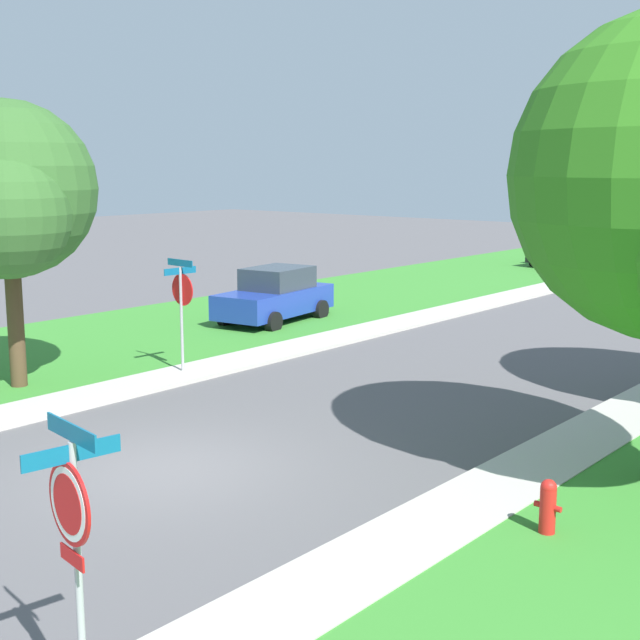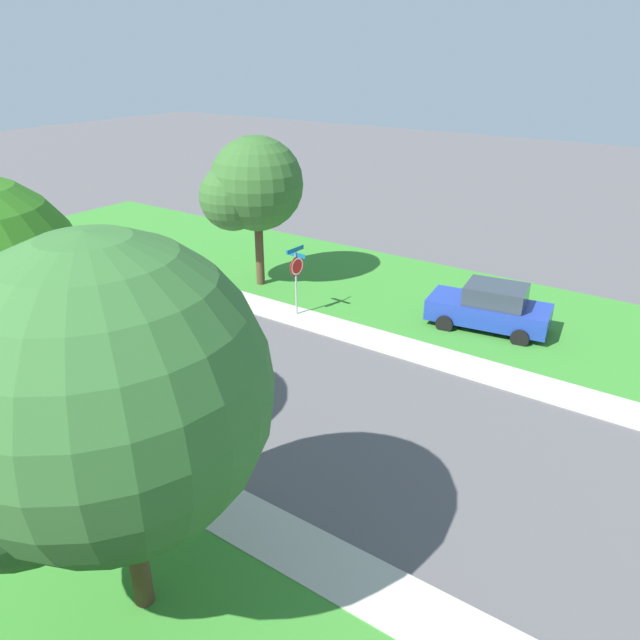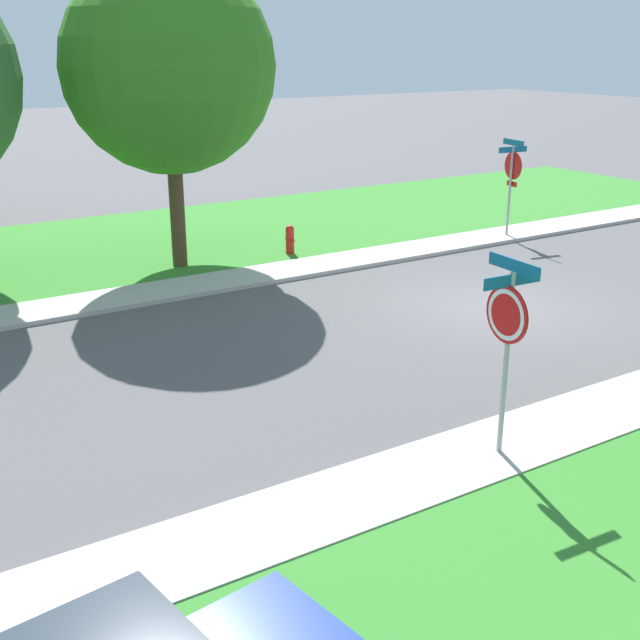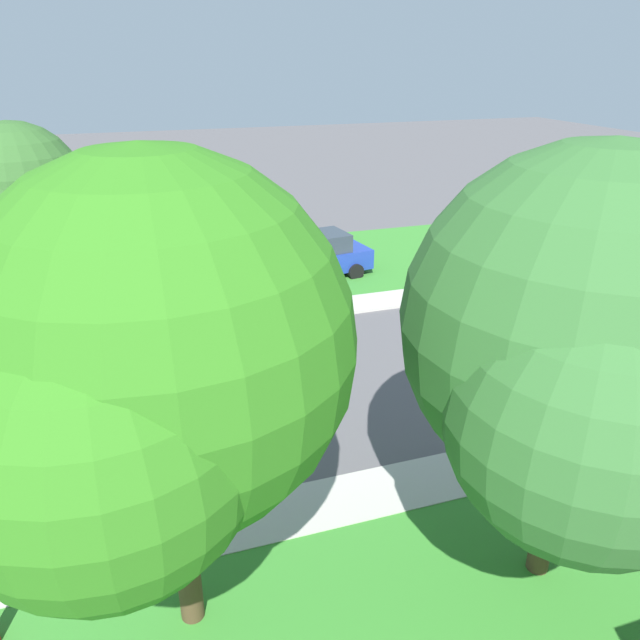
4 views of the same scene
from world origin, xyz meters
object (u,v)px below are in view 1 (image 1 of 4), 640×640
at_px(stop_sign_far_corner, 182,297).
at_px(fire_hydrant, 548,507).
at_px(car_blue_across_road, 275,296).
at_px(tree_sidewalk_near, 7,196).
at_px(car_black_driveway_right, 567,249).
at_px(stop_sign_near_corner, 73,522).

height_order(stop_sign_far_corner, fire_hydrant, stop_sign_far_corner).
distance_m(car_blue_across_road, tree_sidewalk_near, 10.61).
bearing_deg(tree_sidewalk_near, car_black_driveway_right, 92.14).
distance_m(stop_sign_near_corner, fire_hydrant, 6.66).
bearing_deg(stop_sign_far_corner, fire_hydrant, -15.81).
height_order(car_black_driveway_right, fire_hydrant, car_black_driveway_right).
xyz_separation_m(stop_sign_near_corner, fire_hydrant, (1.50, 6.32, -1.44)).
distance_m(stop_sign_near_corner, stop_sign_far_corner, 13.25).
relative_size(stop_sign_far_corner, fire_hydrant, 3.34).
bearing_deg(car_blue_across_road, stop_sign_near_corner, -52.01).
relative_size(stop_sign_near_corner, tree_sidewalk_near, 0.44).
bearing_deg(stop_sign_far_corner, car_black_driveway_right, 95.68).
height_order(stop_sign_near_corner, car_blue_across_road, stop_sign_near_corner).
height_order(stop_sign_far_corner, car_black_driveway_right, stop_sign_far_corner).
xyz_separation_m(car_blue_across_road, tree_sidewalk_near, (1.52, -9.93, 3.42)).
relative_size(stop_sign_near_corner, fire_hydrant, 3.34).
bearing_deg(stop_sign_near_corner, fire_hydrant, 76.65).
distance_m(stop_sign_far_corner, car_black_driveway_right, 27.07).
xyz_separation_m(car_black_driveway_right, fire_hydrant, (13.52, -29.99, -0.44)).
height_order(stop_sign_near_corner, fire_hydrant, stop_sign_near_corner).
relative_size(stop_sign_far_corner, tree_sidewalk_near, 0.44).
bearing_deg(car_blue_across_road, car_black_driveway_right, 88.92).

